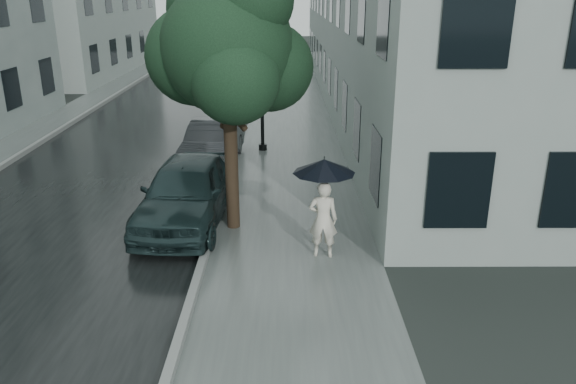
{
  "coord_description": "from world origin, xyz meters",
  "views": [
    {
      "loc": [
        0.06,
        -8.36,
        5.13
      ],
      "look_at": [
        0.12,
        2.25,
        1.3
      ],
      "focal_mm": 35.0,
      "sensor_mm": 36.0,
      "label": 1
    }
  ],
  "objects_px": {
    "lamp_post": "(257,60)",
    "car_far": "(212,143)",
    "pedestrian": "(323,219)",
    "street_tree": "(228,46)",
    "car_near": "(187,191)"
  },
  "relations": [
    {
      "from": "car_far",
      "to": "pedestrian",
      "type": "bearing_deg",
      "value": -60.11
    },
    {
      "from": "pedestrian",
      "to": "car_near",
      "type": "distance_m",
      "value": 3.51
    },
    {
      "from": "lamp_post",
      "to": "car_far",
      "type": "height_order",
      "value": "lamp_post"
    },
    {
      "from": "lamp_post",
      "to": "car_near",
      "type": "bearing_deg",
      "value": -82.2
    },
    {
      "from": "pedestrian",
      "to": "car_far",
      "type": "height_order",
      "value": "pedestrian"
    },
    {
      "from": "pedestrian",
      "to": "lamp_post",
      "type": "distance_m",
      "value": 8.58
    },
    {
      "from": "street_tree",
      "to": "car_far",
      "type": "height_order",
      "value": "street_tree"
    },
    {
      "from": "car_near",
      "to": "car_far",
      "type": "height_order",
      "value": "car_near"
    },
    {
      "from": "lamp_post",
      "to": "car_far",
      "type": "xyz_separation_m",
      "value": [
        -1.36,
        -1.64,
        -2.34
      ]
    },
    {
      "from": "street_tree",
      "to": "car_far",
      "type": "relative_size",
      "value": 1.46
    },
    {
      "from": "street_tree",
      "to": "car_near",
      "type": "distance_m",
      "value": 3.44
    },
    {
      "from": "pedestrian",
      "to": "car_far",
      "type": "bearing_deg",
      "value": -59.75
    },
    {
      "from": "street_tree",
      "to": "car_near",
      "type": "height_order",
      "value": "street_tree"
    },
    {
      "from": "car_near",
      "to": "car_far",
      "type": "relative_size",
      "value": 1.13
    },
    {
      "from": "car_near",
      "to": "car_far",
      "type": "xyz_separation_m",
      "value": [
        0.0,
        4.7,
        -0.11
      ]
    }
  ]
}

